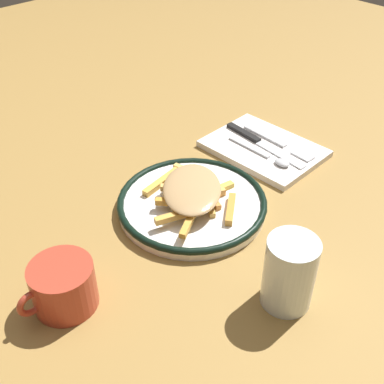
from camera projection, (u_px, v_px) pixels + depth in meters
The scene contains 9 objects.
ground_plane at pixel (192, 209), 0.86m from camera, with size 2.60×2.60×0.00m, color olive.
plate at pixel (192, 203), 0.85m from camera, with size 0.26×0.26×0.02m.
fries_heap at pixel (193, 192), 0.83m from camera, with size 0.18×0.19×0.04m.
napkin at pixel (264, 149), 1.00m from camera, with size 0.17×0.22×0.01m, color white.
fork at pixel (277, 142), 1.00m from camera, with size 0.02×0.18×0.00m.
knife at pixel (257, 141), 1.01m from camera, with size 0.03×0.21×0.01m.
spoon at pixel (269, 156), 0.96m from camera, with size 0.02×0.15×0.01m.
water_glass at pixel (289, 273), 0.66m from camera, with size 0.07×0.07×0.11m, color silver.
coffee_mug at pixel (63, 286), 0.67m from camera, with size 0.11×0.09×0.07m.
Camera 1 is at (0.46, 0.48, 0.55)m, focal length 45.65 mm.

